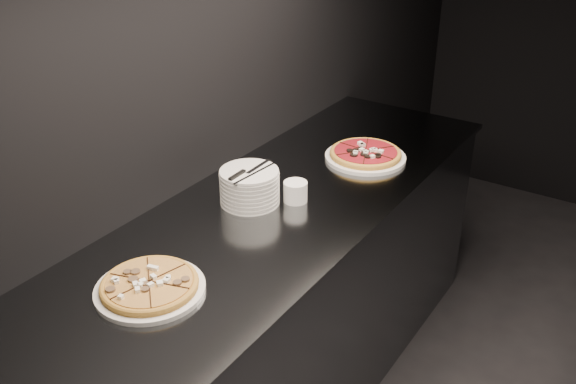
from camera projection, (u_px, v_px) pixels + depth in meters
The scene contains 7 objects.
wall_left at pixel (190, 63), 2.31m from camera, with size 0.02×5.00×2.80m, color black.
counter at pixel (277, 307), 2.57m from camera, with size 0.74×2.44×0.92m.
pizza_mushroom at pixel (150, 286), 1.89m from camera, with size 0.36×0.36×0.04m.
pizza_tomato at pixel (365, 154), 2.72m from camera, with size 0.34×0.34×0.04m.
plate_stack at pixel (250, 187), 2.36m from camera, with size 0.22×0.22×0.13m.
cutlery at pixel (248, 172), 2.31m from camera, with size 0.09×0.23×0.01m.
ramekin at pixel (295, 191), 2.38m from camera, with size 0.09×0.09×0.08m.
Camera 1 is at (-0.96, -1.69, 2.06)m, focal length 40.00 mm.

